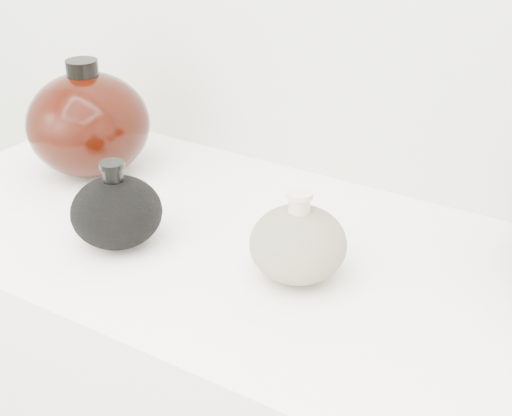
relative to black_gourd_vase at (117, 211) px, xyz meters
The scene contains 3 objects.
black_gourd_vase is the anchor object (origin of this frame).
cream_gourd_vase 0.25m from the black_gourd_vase, 12.60° to the left, with size 0.15×0.15×0.12m.
left_round_pot 0.25m from the black_gourd_vase, 141.23° to the left, with size 0.24×0.24×0.19m.
Camera 1 is at (0.38, 0.25, 1.40)m, focal length 50.00 mm.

